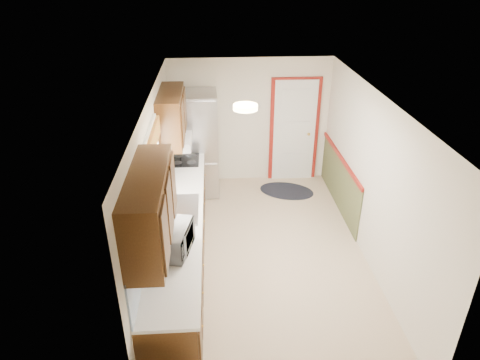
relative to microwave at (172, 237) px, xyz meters
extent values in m
cube|color=tan|center=(1.20, 1.10, -1.14)|extent=(3.20, 5.20, 0.12)
cube|color=white|center=(1.20, 1.10, 1.26)|extent=(3.20, 5.20, 0.12)
cube|color=silver|center=(1.20, 3.60, 0.06)|extent=(3.20, 0.10, 2.40)
cube|color=silver|center=(1.20, -1.40, 0.06)|extent=(3.20, 0.10, 2.40)
cube|color=silver|center=(-0.30, 1.10, 0.06)|extent=(0.10, 5.20, 2.40)
cube|color=silver|center=(2.70, 1.10, 0.06)|extent=(0.10, 5.20, 2.40)
cube|color=#3B210D|center=(0.00, 0.80, -0.69)|extent=(0.60, 4.00, 0.90)
cube|color=white|center=(0.01, 0.80, -0.22)|extent=(0.63, 4.00, 0.04)
cube|color=#568BD2|center=(-0.29, 0.80, 0.08)|extent=(0.02, 4.00, 0.55)
cube|color=#3B210D|center=(-0.12, -0.50, 0.69)|extent=(0.35, 1.40, 0.75)
cube|color=#3B210D|center=(-0.12, 2.20, 0.69)|extent=(0.35, 1.20, 0.75)
cube|color=white|center=(-0.29, 0.90, 0.48)|extent=(0.02, 1.00, 0.90)
cube|color=#B54522|center=(-0.24, 0.90, 0.83)|extent=(0.05, 1.12, 0.24)
cube|color=#B7B7BC|center=(0.01, 0.90, -0.19)|extent=(0.52, 0.82, 0.02)
cube|color=white|center=(-0.07, 2.25, 0.24)|extent=(0.45, 0.60, 0.15)
cube|color=maroon|center=(2.05, 3.57, -0.14)|extent=(0.94, 0.05, 2.08)
cube|color=white|center=(2.05, 3.54, -0.14)|extent=(0.80, 0.04, 2.00)
cube|color=#4E542F|center=(2.69, 2.45, -0.69)|extent=(0.02, 2.30, 0.90)
cube|color=maroon|center=(2.67, 2.45, -0.22)|extent=(0.04, 2.30, 0.06)
cylinder|color=#FFD88C|center=(0.90, 0.90, 1.22)|extent=(0.30, 0.30, 0.06)
imported|color=white|center=(0.00, 0.00, 0.00)|extent=(0.43, 0.63, 0.39)
cube|color=#B7B7BC|center=(0.18, 3.15, -0.18)|extent=(0.80, 0.75, 1.90)
cylinder|color=black|center=(-0.08, 2.74, -0.28)|extent=(0.02, 0.02, 1.33)
ellipsoid|color=black|center=(1.86, 3.00, -1.13)|extent=(1.19, 0.98, 0.01)
cube|color=black|center=(0.01, 2.50, -0.19)|extent=(0.47, 0.57, 0.02)
camera|label=1|loc=(0.51, -4.07, 2.83)|focal=32.00mm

